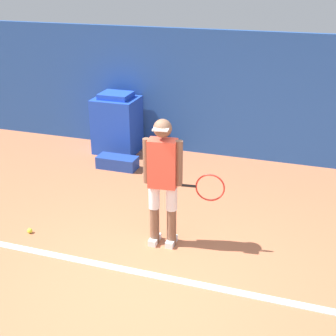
# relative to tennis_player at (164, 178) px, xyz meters

# --- Properties ---
(ground_plane) EXTENTS (24.00, 24.00, 0.00)m
(ground_plane) POSITION_rel_tennis_player_xyz_m (0.06, -0.85, -0.93)
(ground_plane) COLOR #B76642
(back_wall) EXTENTS (24.00, 0.10, 2.29)m
(back_wall) POSITION_rel_tennis_player_xyz_m (0.06, 3.28, 0.22)
(back_wall) COLOR #234C99
(back_wall) RESTS_ON ground_plane
(court_baseline) EXTENTS (21.60, 0.10, 0.01)m
(court_baseline) POSITION_rel_tennis_player_xyz_m (0.06, -0.69, -0.92)
(court_baseline) COLOR white
(court_baseline) RESTS_ON ground_plane
(tennis_player) EXTENTS (0.99, 0.30, 1.66)m
(tennis_player) POSITION_rel_tennis_player_xyz_m (0.00, 0.00, 0.00)
(tennis_player) COLOR brown
(tennis_player) RESTS_ON ground_plane
(tennis_ball) EXTENTS (0.07, 0.07, 0.07)m
(tennis_ball) POSITION_rel_tennis_player_xyz_m (-1.79, -0.33, -0.89)
(tennis_ball) COLOR #D1E533
(tennis_ball) RESTS_ON ground_plane
(covered_chair) EXTENTS (0.80, 0.68, 1.14)m
(covered_chair) POSITION_rel_tennis_player_xyz_m (-1.91, 2.84, -0.38)
(covered_chair) COLOR blue
(covered_chair) RESTS_ON ground_plane
(equipment_bag) EXTENTS (0.71, 0.31, 0.21)m
(equipment_bag) POSITION_rel_tennis_player_xyz_m (-1.57, 2.06, -0.82)
(equipment_bag) COLOR #1E3D99
(equipment_bag) RESTS_ON ground_plane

